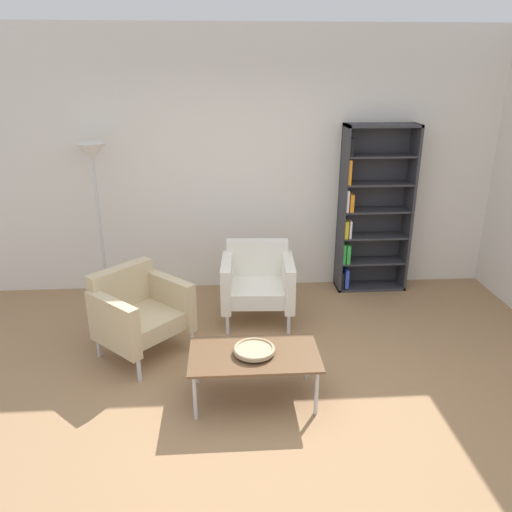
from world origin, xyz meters
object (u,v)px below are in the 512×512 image
(floor_lamp_torchiere, at_px, (94,171))
(decorative_bowl, at_px, (254,350))
(bookshelf_tall, at_px, (370,211))
(armchair_near_window, at_px, (138,311))
(armchair_spare_guest, at_px, (258,281))
(coffee_table_low, at_px, (254,357))

(floor_lamp_torchiere, bearing_deg, decorative_bowl, -51.55)
(bookshelf_tall, height_order, floor_lamp_torchiere, bookshelf_tall)
(decorative_bowl, distance_m, floor_lamp_torchiere, 2.70)
(bookshelf_tall, bearing_deg, floor_lamp_torchiere, -177.72)
(bookshelf_tall, relative_size, floor_lamp_torchiere, 1.09)
(bookshelf_tall, distance_m, armchair_near_window, 2.83)
(decorative_bowl, distance_m, armchair_spare_guest, 1.36)
(bookshelf_tall, xyz_separation_m, armchair_spare_guest, (-1.34, -0.72, -0.51))
(armchair_near_window, bearing_deg, floor_lamp_torchiere, 68.58)
(coffee_table_low, xyz_separation_m, decorative_bowl, (-0.00, 0.00, 0.07))
(armchair_spare_guest, relative_size, armchair_near_window, 0.82)
(armchair_spare_guest, bearing_deg, floor_lamp_torchiere, 163.36)
(decorative_bowl, bearing_deg, floor_lamp_torchiere, 128.45)
(armchair_near_window, relative_size, floor_lamp_torchiere, 0.55)
(decorative_bowl, relative_size, floor_lamp_torchiere, 0.18)
(coffee_table_low, height_order, decorative_bowl, decorative_bowl)
(armchair_near_window, bearing_deg, bookshelf_tall, -17.99)
(decorative_bowl, relative_size, armchair_spare_guest, 0.41)
(coffee_table_low, bearing_deg, armchair_near_window, 142.83)
(bookshelf_tall, distance_m, armchair_spare_guest, 1.60)
(bookshelf_tall, xyz_separation_m, coffee_table_low, (-1.46, -2.08, -0.56))
(coffee_table_low, height_order, armchair_near_window, armchair_near_window)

